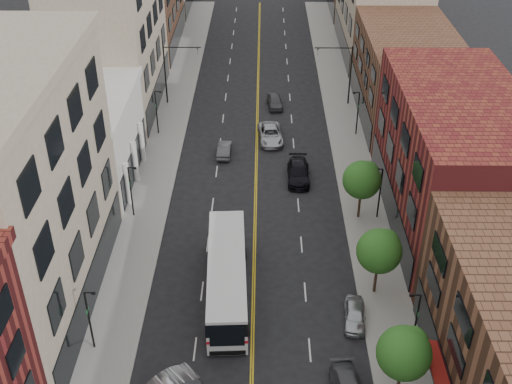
{
  "coord_description": "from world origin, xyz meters",
  "views": [
    {
      "loc": [
        0.61,
        -23.47,
        33.43
      ],
      "look_at": [
        0.12,
        20.47,
        5.0
      ],
      "focal_mm": 45.0,
      "sensor_mm": 36.0,
      "label": 1
    }
  ],
  "objects_px": {
    "car_lane_a": "(298,173)",
    "car_lane_c": "(275,101)",
    "city_bus": "(227,275)",
    "car_lane_b": "(271,134)",
    "car_lane_behind": "(224,149)",
    "car_parked_far": "(355,315)"
  },
  "relations": [
    {
      "from": "car_parked_far",
      "to": "car_lane_behind",
      "type": "distance_m",
      "value": 26.85
    },
    {
      "from": "car_lane_behind",
      "to": "car_parked_far",
      "type": "bearing_deg",
      "value": 114.61
    },
    {
      "from": "city_bus",
      "to": "car_lane_b",
      "type": "bearing_deg",
      "value": 79.16
    },
    {
      "from": "car_lane_behind",
      "to": "car_lane_b",
      "type": "relative_size",
      "value": 0.72
    },
    {
      "from": "city_bus",
      "to": "car_parked_far",
      "type": "height_order",
      "value": "city_bus"
    },
    {
      "from": "car_lane_b",
      "to": "city_bus",
      "type": "bearing_deg",
      "value": -103.18
    },
    {
      "from": "car_parked_far",
      "to": "car_lane_c",
      "type": "relative_size",
      "value": 0.92
    },
    {
      "from": "car_lane_behind",
      "to": "car_lane_c",
      "type": "height_order",
      "value": "car_lane_c"
    },
    {
      "from": "car_parked_far",
      "to": "car_lane_c",
      "type": "distance_m",
      "value": 36.83
    },
    {
      "from": "car_lane_b",
      "to": "car_lane_a",
      "type": "bearing_deg",
      "value": -76.86
    },
    {
      "from": "car_lane_a",
      "to": "car_lane_c",
      "type": "bearing_deg",
      "value": 97.87
    },
    {
      "from": "car_lane_c",
      "to": "car_lane_b",
      "type": "bearing_deg",
      "value": -99.95
    },
    {
      "from": "car_lane_a",
      "to": "car_lane_c",
      "type": "height_order",
      "value": "car_lane_a"
    },
    {
      "from": "city_bus",
      "to": "car_lane_b",
      "type": "xyz_separation_m",
      "value": [
        3.5,
        25.02,
        -1.19
      ]
    },
    {
      "from": "city_bus",
      "to": "car_lane_a",
      "type": "xyz_separation_m",
      "value": [
        6.18,
        16.94,
        -1.17
      ]
    },
    {
      "from": "car_lane_b",
      "to": "car_lane_c",
      "type": "height_order",
      "value": "car_lane_b"
    },
    {
      "from": "city_bus",
      "to": "car_lane_b",
      "type": "relative_size",
      "value": 2.42
    },
    {
      "from": "car_lane_a",
      "to": "car_lane_b",
      "type": "height_order",
      "value": "car_lane_a"
    },
    {
      "from": "car_parked_far",
      "to": "car_lane_b",
      "type": "distance_m",
      "value": 28.47
    },
    {
      "from": "car_parked_far",
      "to": "car_lane_b",
      "type": "height_order",
      "value": "car_lane_b"
    },
    {
      "from": "car_lane_a",
      "to": "car_lane_b",
      "type": "bearing_deg",
      "value": 109.03
    },
    {
      "from": "car_lane_behind",
      "to": "car_lane_b",
      "type": "bearing_deg",
      "value": -145.34
    }
  ]
}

